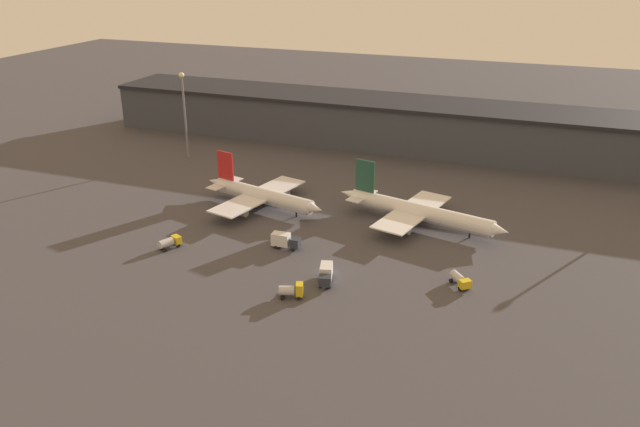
{
  "coord_description": "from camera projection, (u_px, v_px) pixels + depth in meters",
  "views": [
    {
      "loc": [
        41.59,
        -115.67,
        66.83
      ],
      "look_at": [
        -8.25,
        17.47,
        6.0
      ],
      "focal_mm": 35.0,
      "sensor_mm": 36.0,
      "label": 1
    }
  ],
  "objects": [
    {
      "name": "service_vehicle_0",
      "position": [
        285.0,
        240.0,
        149.55
      ],
      "size": [
        7.01,
        2.79,
        3.76
      ],
      "rotation": [
        0.0,
        0.0,
        0.04
      ],
      "color": "#282D38",
      "rests_on": "ground"
    },
    {
      "name": "service_vehicle_4",
      "position": [
        460.0,
        280.0,
        132.89
      ],
      "size": [
        5.26,
        5.68,
        2.56
      ],
      "rotation": [
        0.0,
        0.0,
        -0.87
      ],
      "color": "gold",
      "rests_on": "ground"
    },
    {
      "name": "terminal_building",
      "position": [
        422.0,
        126.0,
        220.65
      ],
      "size": [
        236.36,
        26.85,
        17.03
      ],
      "color": "#3D424C",
      "rests_on": "ground"
    },
    {
      "name": "service_vehicle_2",
      "position": [
        292.0,
        290.0,
        128.4
      ],
      "size": [
        5.4,
        3.7,
        3.3
      ],
      "rotation": [
        0.0,
        0.0,
        0.35
      ],
      "color": "gold",
      "rests_on": "ground"
    },
    {
      "name": "service_vehicle_1",
      "position": [
        170.0,
        242.0,
        149.75
      ],
      "size": [
        4.44,
        5.9,
        2.69
      ],
      "rotation": [
        0.0,
        0.0,
        1.12
      ],
      "color": "gold",
      "rests_on": "ground"
    },
    {
      "name": "ground",
      "position": [
        327.0,
        272.0,
        139.28
      ],
      "size": [
        600.0,
        600.0,
        0.0
      ],
      "primitive_type": "plane",
      "color": "#423F44"
    },
    {
      "name": "airplane_0",
      "position": [
        262.0,
        195.0,
        172.52
      ],
      "size": [
        39.77,
        33.97,
        13.93
      ],
      "rotation": [
        0.0,
        0.0,
        -0.23
      ],
      "color": "silver",
      "rests_on": "ground"
    },
    {
      "name": "lamp_post_0",
      "position": [
        184.0,
        106.0,
        207.89
      ],
      "size": [
        1.8,
        1.8,
        29.21
      ],
      "color": "slate",
      "rests_on": "ground"
    },
    {
      "name": "service_vehicle_3",
      "position": [
        326.0,
        274.0,
        134.48
      ],
      "size": [
        4.37,
        7.46,
        3.56
      ],
      "rotation": [
        0.0,
        0.0,
        -1.3
      ],
      "color": "#282D38",
      "rests_on": "ground"
    },
    {
      "name": "airplane_1",
      "position": [
        418.0,
        212.0,
        161.65
      ],
      "size": [
        47.23,
        31.27,
        14.7
      ],
      "rotation": [
        0.0,
        0.0,
        -0.23
      ],
      "color": "white",
      "rests_on": "ground"
    }
  ]
}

